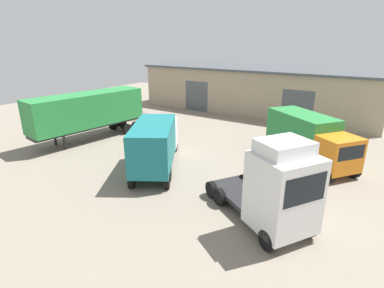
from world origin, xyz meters
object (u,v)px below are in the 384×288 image
box_truck_orange (309,137)px  box_truck_white (155,142)px  oil_drum (165,138)px  tractor_unit_white (277,190)px  gravel_pile (135,113)px  container_trailer_green (88,111)px

box_truck_orange → box_truck_white: bearing=-104.3°
box_truck_white → oil_drum: (-2.73, 4.49, -1.44)m
tractor_unit_white → gravel_pile: bearing=-179.3°
box_truck_orange → oil_drum: 11.42m
tractor_unit_white → box_truck_white: bearing=-164.2°
box_truck_white → oil_drum: size_ratio=8.70×
box_truck_white → container_trailer_green: bearing=47.4°
oil_drum → gravel_pile: bearing=148.7°
tractor_unit_white → box_truck_white: 9.55m
tractor_unit_white → gravel_pile: 23.96m
box_truck_orange → oil_drum: size_ratio=8.14×
tractor_unit_white → box_truck_orange: 9.45m
box_truck_orange → box_truck_white: 10.77m
tractor_unit_white → oil_drum: size_ratio=7.29×
tractor_unit_white → box_truck_orange: bearing=126.7°
container_trailer_green → oil_drum: (6.13, 2.84, -2.16)m
box_truck_orange → oil_drum: (-11.09, -2.29, -1.45)m
gravel_pile → oil_drum: gravel_pile is taller
tractor_unit_white → box_truck_white: size_ratio=0.84×
container_trailer_green → gravel_pile: (-2.44, 8.06, -2.08)m
tractor_unit_white → container_trailer_green: (-18.04, 4.28, 0.49)m
oil_drum → box_truck_orange: bearing=11.7°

